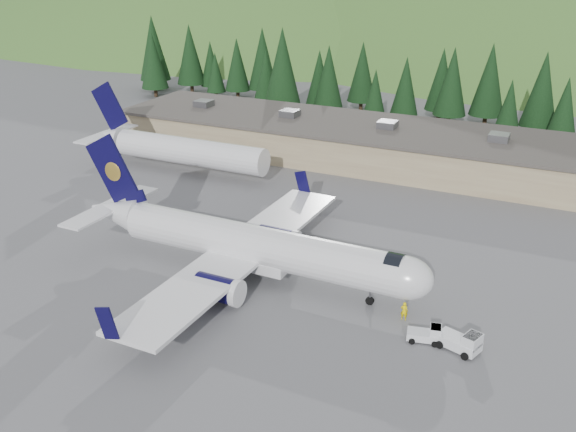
# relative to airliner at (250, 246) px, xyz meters

# --- Properties ---
(ground) EXTENTS (600.00, 600.00, 0.00)m
(ground) POSITION_rel_airliner_xyz_m (1.04, -0.01, -3.15)
(ground) COLOR slate
(airliner) EXTENTS (35.51, 33.26, 11.83)m
(airliner) POSITION_rel_airliner_xyz_m (0.00, 0.00, 0.00)
(airliner) COLOR white
(airliner) RESTS_ON ground
(second_airliner) EXTENTS (27.50, 11.00, 10.05)m
(second_airliner) POSITION_rel_airliner_xyz_m (-23.88, 21.99, 0.17)
(second_airliner) COLOR white
(second_airliner) RESTS_ON ground
(baggage_tug_a) EXTENTS (2.81, 2.01, 1.38)m
(baggage_tug_a) POSITION_rel_airliner_xyz_m (17.56, -3.46, -2.53)
(baggage_tug_a) COLOR silver
(baggage_tug_a) RESTS_ON ground
(baggage_tug_b) EXTENTS (3.59, 2.74, 1.73)m
(baggage_tug_b) POSITION_rel_airliner_xyz_m (20.27, -3.61, -2.38)
(baggage_tug_b) COLOR silver
(baggage_tug_b) RESTS_ON ground
(terminal_building) EXTENTS (71.00, 17.00, 6.10)m
(terminal_building) POSITION_rel_airliner_xyz_m (-3.97, 37.99, -0.53)
(terminal_building) COLOR #917B59
(terminal_building) RESTS_ON ground
(ramp_worker) EXTENTS (0.64, 0.46, 1.64)m
(ramp_worker) POSITION_rel_airliner_xyz_m (15.06, -1.21, -2.33)
(ramp_worker) COLOR #FFE101
(ramp_worker) RESTS_ON ground
(tree_line) EXTENTS (112.95, 19.23, 14.43)m
(tree_line) POSITION_rel_airliner_xyz_m (-11.08, 61.93, 4.13)
(tree_line) COLOR black
(tree_line) RESTS_ON ground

